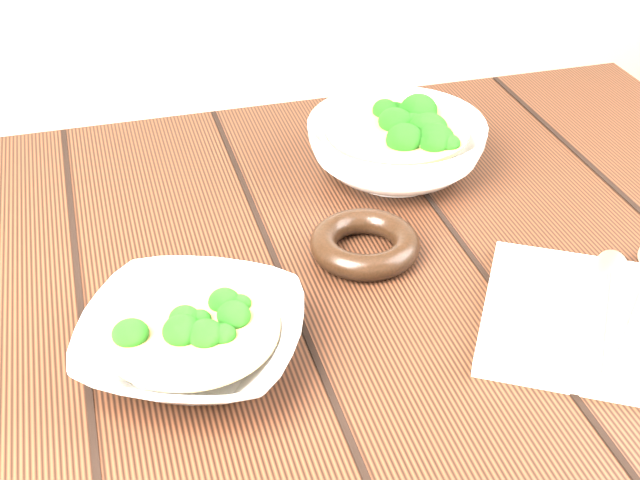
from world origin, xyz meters
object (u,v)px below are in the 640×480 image
at_px(soup_bowl_front, 192,339).
at_px(trivet, 365,244).
at_px(soup_bowl_back, 396,146).
at_px(napkin, 616,325).
at_px(table, 303,363).

height_order(soup_bowl_front, trivet, soup_bowl_front).
bearing_deg(soup_bowl_front, trivet, 30.40).
relative_size(soup_bowl_front, soup_bowl_back, 0.93).
height_order(soup_bowl_front, napkin, soup_bowl_front).
distance_m(table, soup_bowl_back, 0.28).
bearing_deg(table, soup_bowl_back, 46.77).
bearing_deg(napkin, trivet, 167.35).
bearing_deg(trivet, soup_bowl_back, 60.12).
xyz_separation_m(soup_bowl_front, trivet, (0.20, 0.12, -0.01)).
relative_size(soup_bowl_back, napkin, 1.13).
bearing_deg(table, trivet, 12.78).
relative_size(table, soup_bowl_back, 4.34).
relative_size(soup_bowl_front, napkin, 1.06).
bearing_deg(soup_bowl_back, table, -133.23).
height_order(table, soup_bowl_back, soup_bowl_back).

